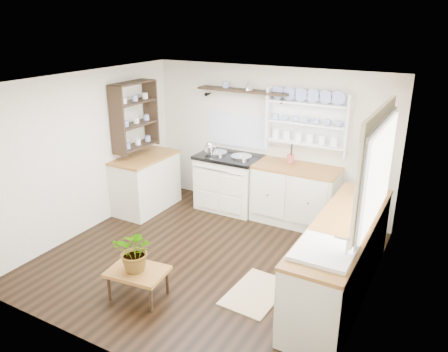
% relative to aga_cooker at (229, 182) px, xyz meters
% --- Properties ---
extents(floor, '(4.00, 3.80, 0.01)m').
position_rel_aga_cooker_xyz_m(floor, '(0.53, -1.57, -0.46)').
color(floor, black).
rests_on(floor, ground).
extents(wall_back, '(4.00, 0.02, 2.30)m').
position_rel_aga_cooker_xyz_m(wall_back, '(0.53, 0.33, 0.69)').
color(wall_back, beige).
rests_on(wall_back, ground).
extents(wall_right, '(0.02, 3.80, 2.30)m').
position_rel_aga_cooker_xyz_m(wall_right, '(2.53, -1.57, 0.69)').
color(wall_right, beige).
rests_on(wall_right, ground).
extents(wall_left, '(0.02, 3.80, 2.30)m').
position_rel_aga_cooker_xyz_m(wall_left, '(-1.47, -1.57, 0.69)').
color(wall_left, beige).
rests_on(wall_left, ground).
extents(ceiling, '(4.00, 3.80, 0.01)m').
position_rel_aga_cooker_xyz_m(ceiling, '(0.53, -1.57, 1.84)').
color(ceiling, white).
rests_on(ceiling, wall_back).
extents(window, '(0.08, 1.55, 1.22)m').
position_rel_aga_cooker_xyz_m(window, '(2.48, -1.42, 1.10)').
color(window, white).
rests_on(window, wall_right).
extents(aga_cooker, '(1.01, 0.71, 0.94)m').
position_rel_aga_cooker_xyz_m(aga_cooker, '(0.00, 0.00, 0.00)').
color(aga_cooker, white).
rests_on(aga_cooker, floor).
extents(back_cabinets, '(1.27, 0.63, 0.90)m').
position_rel_aga_cooker_xyz_m(back_cabinets, '(1.13, 0.03, -0.00)').
color(back_cabinets, silver).
rests_on(back_cabinets, floor).
extents(right_cabinets, '(0.62, 2.43, 0.90)m').
position_rel_aga_cooker_xyz_m(right_cabinets, '(2.23, -1.47, -0.00)').
color(right_cabinets, silver).
rests_on(right_cabinets, floor).
extents(belfast_sink, '(0.55, 0.60, 0.45)m').
position_rel_aga_cooker_xyz_m(belfast_sink, '(2.23, -2.22, 0.34)').
color(belfast_sink, white).
rests_on(belfast_sink, right_cabinets).
extents(left_cabinets, '(0.62, 1.13, 0.90)m').
position_rel_aga_cooker_xyz_m(left_cabinets, '(-1.17, -0.67, -0.00)').
color(left_cabinets, silver).
rests_on(left_cabinets, floor).
extents(plate_rack, '(1.20, 0.22, 0.90)m').
position_rel_aga_cooker_xyz_m(plate_rack, '(1.18, 0.29, 1.09)').
color(plate_rack, white).
rests_on(plate_rack, wall_back).
extents(high_shelf, '(1.50, 0.29, 0.16)m').
position_rel_aga_cooker_xyz_m(high_shelf, '(0.13, 0.21, 1.45)').
color(high_shelf, black).
rests_on(high_shelf, wall_back).
extents(left_shelving, '(0.28, 0.80, 1.05)m').
position_rel_aga_cooker_xyz_m(left_shelving, '(-1.31, -0.67, 1.09)').
color(left_shelving, black).
rests_on(left_shelving, wall_left).
extents(kettle, '(0.16, 0.16, 0.20)m').
position_rel_aga_cooker_xyz_m(kettle, '(-0.28, -0.12, 0.57)').
color(kettle, silver).
rests_on(kettle, aga_cooker).
extents(utensil_crock, '(0.11, 0.11, 0.13)m').
position_rel_aga_cooker_xyz_m(utensil_crock, '(1.00, 0.11, 0.51)').
color(utensil_crock, '#AB4A3F').
rests_on(utensil_crock, back_cabinets).
extents(center_table, '(0.69, 0.53, 0.35)m').
position_rel_aga_cooker_xyz_m(center_table, '(0.28, -2.65, -0.16)').
color(center_table, brown).
rests_on(center_table, floor).
extents(potted_plant, '(0.53, 0.49, 0.50)m').
position_rel_aga_cooker_xyz_m(potted_plant, '(0.28, -2.65, 0.13)').
color(potted_plant, '#3F7233').
rests_on(potted_plant, center_table).
extents(floor_rug, '(0.59, 0.88, 0.02)m').
position_rel_aga_cooker_xyz_m(floor_rug, '(1.42, -1.95, -0.45)').
color(floor_rug, '#8F6C53').
rests_on(floor_rug, floor).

